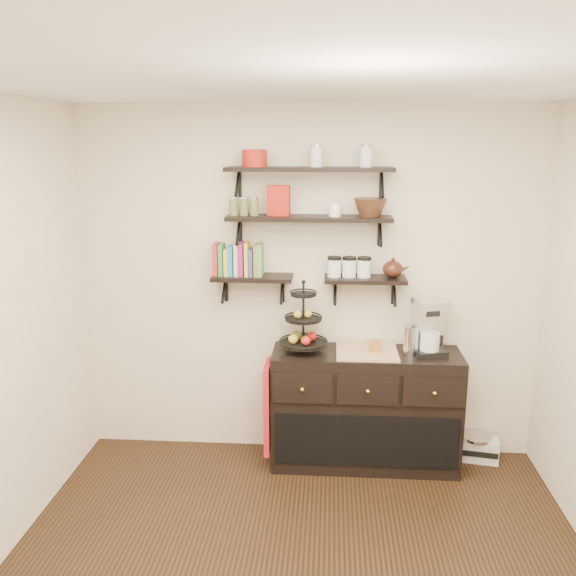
% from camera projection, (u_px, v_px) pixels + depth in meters
% --- Properties ---
extents(ceiling, '(3.50, 3.50, 0.02)m').
position_uv_depth(ceiling, '(297.00, 77.00, 2.66)').
color(ceiling, white).
rests_on(ceiling, back_wall).
extents(back_wall, '(3.50, 0.02, 2.70)m').
position_uv_depth(back_wall, '(309.00, 286.00, 4.67)').
color(back_wall, beige).
rests_on(back_wall, ground).
extents(shelf_top, '(1.20, 0.27, 0.23)m').
position_uv_depth(shelf_top, '(309.00, 170.00, 4.34)').
color(shelf_top, black).
rests_on(shelf_top, back_wall).
extents(shelf_mid, '(1.20, 0.27, 0.23)m').
position_uv_depth(shelf_mid, '(309.00, 219.00, 4.42)').
color(shelf_mid, black).
rests_on(shelf_mid, back_wall).
extents(shelf_low_left, '(0.60, 0.25, 0.23)m').
position_uv_depth(shelf_low_left, '(253.00, 278.00, 4.57)').
color(shelf_low_left, black).
rests_on(shelf_low_left, back_wall).
extents(shelf_low_right, '(0.60, 0.25, 0.23)m').
position_uv_depth(shelf_low_right, '(365.00, 280.00, 4.51)').
color(shelf_low_right, black).
rests_on(shelf_low_right, back_wall).
extents(cookbooks, '(0.36, 0.15, 0.26)m').
position_uv_depth(cookbooks, '(241.00, 260.00, 4.54)').
color(cookbooks, '#A32626').
rests_on(cookbooks, shelf_low_left).
extents(glass_canisters, '(0.32, 0.10, 0.13)m').
position_uv_depth(glass_canisters, '(349.00, 268.00, 4.50)').
color(glass_canisters, silver).
rests_on(glass_canisters, shelf_low_right).
extents(sideboard, '(1.40, 0.50, 0.92)m').
position_uv_depth(sideboard, '(365.00, 408.00, 4.62)').
color(sideboard, black).
rests_on(sideboard, floor).
extents(fruit_stand, '(0.35, 0.35, 0.52)m').
position_uv_depth(fruit_stand, '(304.00, 328.00, 4.51)').
color(fruit_stand, black).
rests_on(fruit_stand, sideboard).
extents(candle, '(0.08, 0.08, 0.08)m').
position_uv_depth(candle, '(375.00, 346.00, 4.50)').
color(candle, '#965A22').
rests_on(candle, sideboard).
extents(coffee_maker, '(0.27, 0.27, 0.41)m').
position_uv_depth(coffee_maker, '(429.00, 327.00, 4.47)').
color(coffee_maker, black).
rests_on(coffee_maker, sideboard).
extents(thermal_carafe, '(0.11, 0.11, 0.22)m').
position_uv_depth(thermal_carafe, '(411.00, 340.00, 4.45)').
color(thermal_carafe, silver).
rests_on(thermal_carafe, sideboard).
extents(apron, '(0.04, 0.29, 0.68)m').
position_uv_depth(apron, '(268.00, 407.00, 4.57)').
color(apron, '#AC1226').
rests_on(apron, sideboard).
extents(radio, '(0.35, 0.25, 0.20)m').
position_uv_depth(radio, '(476.00, 448.00, 4.75)').
color(radio, silver).
rests_on(radio, floor).
extents(recipe_box, '(0.17, 0.08, 0.22)m').
position_uv_depth(recipe_box, '(279.00, 201.00, 4.40)').
color(recipe_box, '#9E1B12').
rests_on(recipe_box, shelf_mid).
extents(walnut_bowl, '(0.24, 0.24, 0.13)m').
position_uv_depth(walnut_bowl, '(370.00, 208.00, 4.37)').
color(walnut_bowl, black).
rests_on(walnut_bowl, shelf_mid).
extents(ramekins, '(0.09, 0.09, 0.10)m').
position_uv_depth(ramekins, '(335.00, 210.00, 4.39)').
color(ramekins, white).
rests_on(ramekins, shelf_mid).
extents(teapot, '(0.22, 0.17, 0.15)m').
position_uv_depth(teapot, '(393.00, 268.00, 4.47)').
color(teapot, '#351810').
rests_on(teapot, shelf_low_right).
extents(red_pot, '(0.18, 0.18, 0.12)m').
position_uv_depth(red_pot, '(255.00, 158.00, 4.34)').
color(red_pot, '#9E1B12').
rests_on(red_pot, shelf_top).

